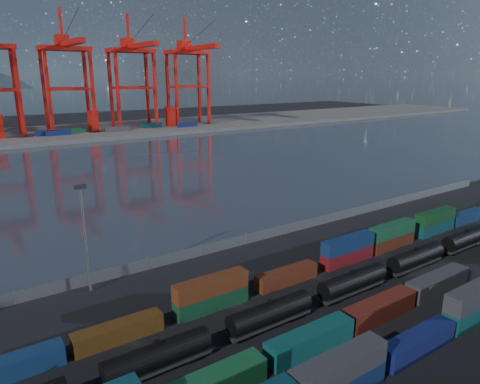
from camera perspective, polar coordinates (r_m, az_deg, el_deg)
ground at (r=64.51m, az=15.60°, el=-14.58°), size 700.00×700.00×0.00m
harbor_water at (r=150.18m, az=-16.24°, el=2.62°), size 700.00×700.00×0.00m
far_quay at (r=250.87m, az=-23.86°, el=7.08°), size 700.00×70.00×2.00m
container_row_south at (r=52.00m, az=18.41°, el=-20.03°), size 139.71×2.36×5.03m
container_row_mid at (r=50.21m, az=3.29°, el=-21.37°), size 142.74×2.54×5.41m
container_row_north at (r=77.11m, az=14.20°, el=-7.84°), size 139.43×2.24×4.77m
tanker_string at (r=61.76m, az=9.88°, el=-13.59°), size 121.05×2.70×3.86m
waterfront_fence at (r=82.75m, az=0.78°, el=-6.32°), size 160.12×0.12×2.20m
yard_light_mast at (r=66.51m, az=-19.97°, el=-5.19°), size 1.60×0.40×16.60m
gantry_cranes at (r=241.27m, az=-26.38°, el=15.70°), size 199.67×47.37×64.15m
quay_containers at (r=234.60m, az=-25.89°, el=6.93°), size 172.58×10.99×2.60m
straddle_carriers at (r=239.89m, az=-24.18°, el=8.37°), size 140.00×7.00×11.10m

